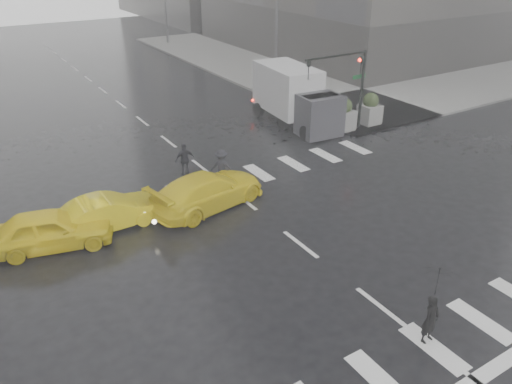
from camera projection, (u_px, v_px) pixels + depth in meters
ground at (300, 244)px, 17.91m from camera, size 120.00×120.00×0.00m
sidewalk_ne at (366, 73)px, 40.30m from camera, size 35.00×35.00×0.15m
road_markings at (300, 244)px, 17.91m from camera, size 18.00×48.00×0.01m
traffic_signal_pole at (349, 76)px, 26.75m from camera, size 4.45×0.42×4.50m
street_lamp_near at (275, 17)px, 34.40m from camera, size 2.15×0.22×9.00m
planter_west at (315, 121)px, 26.96m from camera, size 1.10×1.10×1.80m
planter_mid at (343, 115)px, 27.91m from camera, size 1.10×1.10×1.80m
planter_east at (370, 109)px, 28.85m from camera, size 1.10×1.10×1.80m
pedestrian_black at (436, 291)px, 12.87m from camera, size 1.05×1.07×2.43m
pedestrian_far_a at (185, 159)px, 22.82m from camera, size 0.96×0.64×1.56m
pedestrian_far_b at (222, 166)px, 22.14m from camera, size 1.11×1.09×1.56m
taxi_front at (50, 229)px, 17.45m from camera, size 4.48×2.62×1.43m
taxi_mid at (108, 212)px, 18.67m from camera, size 3.96×1.42×1.30m
taxi_rear at (208, 190)px, 20.13m from camera, size 4.76×2.93×1.46m
box_truck at (296, 96)px, 28.60m from camera, size 2.33×6.20×3.30m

